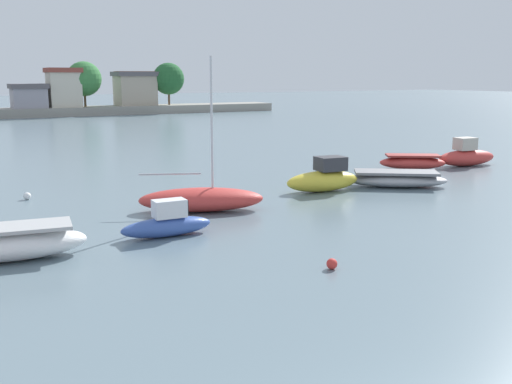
% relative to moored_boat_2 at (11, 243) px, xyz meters
% --- Properties ---
extents(moored_boat_2, '(5.05, 2.53, 1.13)m').
position_rel_moored_boat_2_xyz_m(moored_boat_2, '(0.00, 0.00, 0.00)').
color(moored_boat_2, white).
rests_on(moored_boat_2, ground).
extents(moored_boat_3, '(3.54, 1.11, 1.40)m').
position_rel_moored_boat_2_xyz_m(moored_boat_3, '(5.52, 0.26, -0.05)').
color(moored_boat_3, '#3856A8').
rests_on(moored_boat_3, ground).
extents(moored_boat_4, '(5.86, 3.89, 6.79)m').
position_rel_moored_boat_2_xyz_m(moored_boat_4, '(8.38, 3.56, -0.00)').
color(moored_boat_4, '#C63833').
rests_on(moored_boat_4, ground).
extents(moored_boat_5, '(4.27, 1.78, 1.81)m').
position_rel_moored_boat_2_xyz_m(moored_boat_5, '(15.89, 4.75, 0.14)').
color(moored_boat_5, yellow).
rests_on(moored_boat_5, ground).
extents(moored_boat_6, '(5.71, 4.82, 0.86)m').
position_rel_moored_boat_2_xyz_m(moored_boat_6, '(20.11, 3.94, -0.14)').
color(moored_boat_6, '#9E9EA3').
rests_on(moored_boat_6, ground).
extents(moored_boat_7, '(4.39, 3.61, 0.95)m').
position_rel_moored_boat_2_xyz_m(moored_boat_7, '(25.34, 8.17, -0.09)').
color(moored_boat_7, '#C63833').
rests_on(moored_boat_7, ground).
extents(moored_boat_8, '(4.64, 2.05, 1.91)m').
position_rel_moored_boat_2_xyz_m(moored_boat_8, '(29.58, 7.54, 0.11)').
color(moored_boat_8, '#C63833').
rests_on(moored_boat_8, ground).
extents(mooring_buoy_3, '(0.35, 0.35, 0.35)m').
position_rel_moored_boat_2_xyz_m(mooring_buoy_3, '(8.62, -5.92, -0.37)').
color(mooring_buoy_3, red).
rests_on(mooring_buoy_3, ground).
extents(mooring_buoy_4, '(0.36, 0.36, 0.36)m').
position_rel_moored_boat_2_xyz_m(mooring_buoy_4, '(1.94, 9.98, -0.37)').
color(mooring_buoy_4, white).
rests_on(mooring_buoy_4, ground).
extents(distant_shoreline, '(93.84, 6.88, 8.24)m').
position_rel_moored_boat_2_xyz_m(distant_shoreline, '(7.93, 74.37, 2.49)').
color(distant_shoreline, gray).
rests_on(distant_shoreline, ground).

